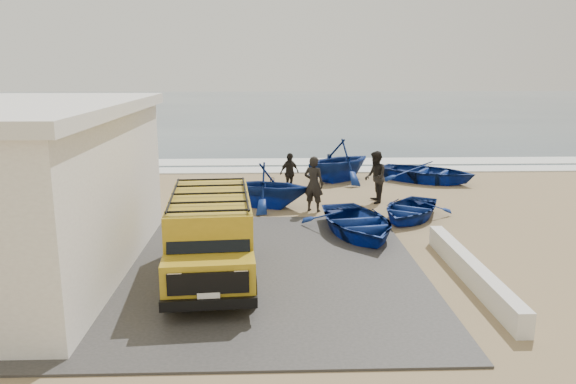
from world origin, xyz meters
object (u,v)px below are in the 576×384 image
object	(u,v)px
van	(210,234)
boat_mid_left	(268,185)
boat_near_right	(410,209)
parapet	(471,271)
fisherman_front	(314,184)
boat_far_right	(427,172)
fisherman_middle	(375,177)
boat_near_left	(357,222)
fisherman_back	(289,173)
boat_far_left	(338,160)

from	to	relation	value
van	boat_mid_left	world-z (taller)	van
boat_near_right	boat_mid_left	bearing A→B (deg)	-169.45
parapet	fisherman_front	distance (m)	7.71
boat_far_right	fisherman_middle	distance (m)	4.97
parapet	boat_near_left	size ratio (longest dim) A/B	1.48
boat_near_right	fisherman_front	size ratio (longest dim) A/B	1.65
van	fisherman_middle	world-z (taller)	van
fisherman_front	fisherman_back	bearing A→B (deg)	-50.81
boat_near_left	boat_near_right	distance (m)	2.79
parapet	boat_far_left	size ratio (longest dim) A/B	1.64
boat_far_left	fisherman_middle	xyz separation A→B (m)	(0.91, -4.17, 0.04)
van	fisherman_back	bearing A→B (deg)	72.04
boat_near_left	boat_near_right	xyz separation A→B (m)	(2.12, 1.81, -0.07)
fisherman_middle	boat_far_left	bearing A→B (deg)	-165.71
boat_far_left	fisherman_back	xyz separation A→B (m)	(-2.30, -2.25, -0.14)
boat_far_right	fisherman_back	world-z (taller)	fisherman_back
fisherman_middle	fisherman_back	size ratio (longest dim) A/B	1.21
van	fisherman_front	distance (m)	7.15
parapet	fisherman_back	distance (m)	10.88
boat_far_left	boat_far_right	distance (m)	4.05
fisherman_front	parapet	bearing A→B (deg)	141.11
parapet	boat_near_right	world-z (taller)	boat_near_right
boat_far_left	boat_near_right	bearing A→B (deg)	-23.40
fisherman_front	boat_far_left	bearing A→B (deg)	-80.33
boat_mid_left	van	bearing A→B (deg)	-173.00
fisherman_front	boat_far_right	bearing A→B (deg)	-111.90
boat_near_left	fisherman_middle	distance (m)	4.46
parapet	fisherman_back	bearing A→B (deg)	111.90
boat_near_left	boat_near_right	size ratio (longest dim) A/B	1.22
van	boat_far_left	xyz separation A→B (m)	(4.59, 11.87, -0.19)
boat_near_left	fisherman_front	world-z (taller)	fisherman_front
boat_far_left	fisherman_back	size ratio (longest dim) A/B	2.21
van	boat_mid_left	bearing A→B (deg)	74.29
fisherman_front	fisherman_middle	size ratio (longest dim) A/B	1.01
parapet	fisherman_back	world-z (taller)	fisherman_back
parapet	boat_near_right	bearing A→B (deg)	90.71
fisherman_back	fisherman_front	bearing A→B (deg)	-114.07
boat_far_left	fisherman_middle	distance (m)	4.27
boat_near_left	fisherman_middle	xyz separation A→B (m)	(1.35, 4.22, 0.58)
boat_far_left	van	bearing A→B (deg)	-58.85
parapet	fisherman_back	size ratio (longest dim) A/B	3.64
boat_near_right	fisherman_middle	xyz separation A→B (m)	(-0.77, 2.40, 0.65)
boat_near_left	fisherman_back	world-z (taller)	fisherman_back
boat_mid_left	boat_far_left	size ratio (longest dim) A/B	0.87
parapet	fisherman_back	xyz separation A→B (m)	(-4.05, 10.08, 0.55)
fisherman_middle	boat_near_left	bearing A→B (deg)	-15.73
boat_near_right	boat_far_right	distance (m)	6.67
boat_near_left	fisherman_front	xyz separation A→B (m)	(-1.11, 2.99, 0.59)
van	fisherman_front	world-z (taller)	van
boat_near_right	boat_far_left	xyz separation A→B (m)	(-1.68, 6.58, 0.62)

